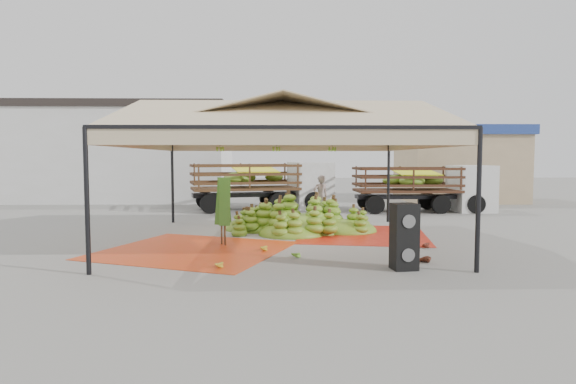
{
  "coord_description": "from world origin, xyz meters",
  "views": [
    {
      "loc": [
        -0.16,
        -13.77,
        2.37
      ],
      "look_at": [
        0.2,
        1.5,
        1.3
      ],
      "focal_mm": 30.0,
      "sensor_mm": 36.0,
      "label": 1
    }
  ],
  "objects_px": {
    "speaker_stack": "(404,237)",
    "truck_left": "(268,180)",
    "banana_heap": "(302,213)",
    "truck_right": "(428,183)",
    "vendor": "(321,197)"
  },
  "relations": [
    {
      "from": "banana_heap",
      "to": "speaker_stack",
      "type": "xyz_separation_m",
      "value": [
        1.87,
        -5.66,
        0.15
      ]
    },
    {
      "from": "truck_left",
      "to": "banana_heap",
      "type": "bearing_deg",
      "value": -93.49
    },
    {
      "from": "truck_left",
      "to": "truck_right",
      "type": "relative_size",
      "value": 1.11
    },
    {
      "from": "speaker_stack",
      "to": "truck_left",
      "type": "relative_size",
      "value": 0.21
    },
    {
      "from": "vendor",
      "to": "truck_right",
      "type": "bearing_deg",
      "value": -175.88
    },
    {
      "from": "speaker_stack",
      "to": "truck_right",
      "type": "relative_size",
      "value": 0.23
    },
    {
      "from": "banana_heap",
      "to": "truck_right",
      "type": "relative_size",
      "value": 0.87
    },
    {
      "from": "banana_heap",
      "to": "speaker_stack",
      "type": "bearing_deg",
      "value": -71.77
    },
    {
      "from": "banana_heap",
      "to": "truck_right",
      "type": "xyz_separation_m",
      "value": [
        5.93,
        5.52,
        0.71
      ]
    },
    {
      "from": "banana_heap",
      "to": "truck_left",
      "type": "xyz_separation_m",
      "value": [
        -1.26,
        6.51,
        0.79
      ]
    },
    {
      "from": "speaker_stack",
      "to": "truck_left",
      "type": "height_order",
      "value": "truck_left"
    },
    {
      "from": "banana_heap",
      "to": "truck_right",
      "type": "height_order",
      "value": "truck_right"
    },
    {
      "from": "banana_heap",
      "to": "truck_left",
      "type": "relative_size",
      "value": 0.78
    },
    {
      "from": "vendor",
      "to": "truck_right",
      "type": "distance_m",
      "value": 5.62
    },
    {
      "from": "vendor",
      "to": "truck_right",
      "type": "height_order",
      "value": "truck_right"
    }
  ]
}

